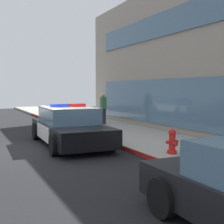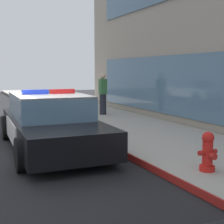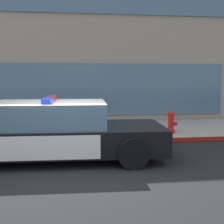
# 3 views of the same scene
# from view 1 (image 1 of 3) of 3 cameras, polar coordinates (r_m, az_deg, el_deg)

# --- Properties ---
(ground) EXTENTS (48.00, 48.00, 0.00)m
(ground) POSITION_cam_1_polar(r_m,az_deg,el_deg) (10.93, -10.50, -6.57)
(ground) COLOR black
(sidewalk) EXTENTS (48.00, 3.44, 0.15)m
(sidewalk) POSITION_cam_1_polar(r_m,az_deg,el_deg) (12.38, 6.37, -4.91)
(sidewalk) COLOR #A39E93
(sidewalk) RESTS_ON ground
(curb_red_paint) EXTENTS (28.80, 0.04, 0.14)m
(curb_red_paint) POSITION_cam_1_polar(r_m,az_deg,el_deg) (11.57, -0.99, -5.52)
(curb_red_paint) COLOR maroon
(curb_red_paint) RESTS_ON ground
(police_cruiser) EXTENTS (5.08, 2.26, 1.49)m
(police_cruiser) POSITION_cam_1_polar(r_m,az_deg,el_deg) (11.45, -7.87, -2.60)
(police_cruiser) COLOR black
(police_cruiser) RESTS_ON ground
(fire_hydrant) EXTENTS (0.34, 0.39, 0.73)m
(fire_hydrant) POSITION_cam_1_polar(r_m,az_deg,el_deg) (9.23, 11.01, -5.39)
(fire_hydrant) COLOR red
(fire_hydrant) RESTS_ON sidewalk
(pedestrian_on_sidewalk) EXTENTS (0.43, 0.30, 1.71)m
(pedestrian_on_sidewalk) POSITION_cam_1_polar(r_m,az_deg,el_deg) (16.73, -1.61, 0.71)
(pedestrian_on_sidewalk) COLOR #23232D
(pedestrian_on_sidewalk) RESTS_ON sidewalk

